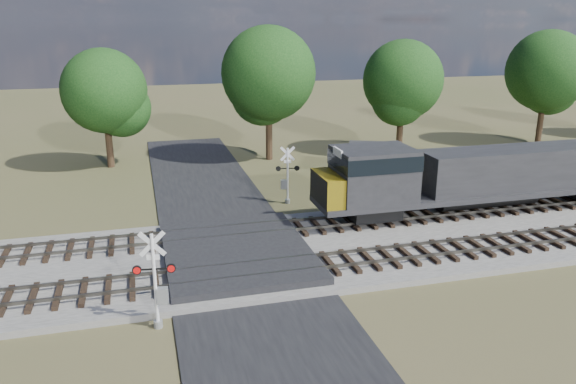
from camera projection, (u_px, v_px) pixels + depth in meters
name	position (u px, v px, depth m)	size (l,w,h in m)	color
ground	(239.00, 263.00, 27.37)	(160.00, 160.00, 0.00)	#4A4F2A
ballast_bed	(420.00, 237.00, 30.28)	(140.00, 10.00, 0.30)	gray
road	(239.00, 262.00, 27.36)	(7.00, 60.00, 0.08)	black
crossing_panel	(237.00, 253.00, 27.74)	(7.00, 9.00, 0.62)	#262628
track_near	(312.00, 265.00, 26.18)	(140.00, 2.60, 0.33)	black
track_far	(285.00, 228.00, 30.79)	(140.00, 2.60, 0.33)	black
crossing_signal_near	(158.00, 288.00, 21.18)	(1.60, 0.38, 3.98)	silver
crossing_signal_far	(286.00, 180.00, 35.82)	(1.51, 0.36, 3.76)	silver
equipment_shed	(375.00, 164.00, 40.74)	(5.04, 5.04, 2.64)	#46301E
treeline	(263.00, 83.00, 45.24)	(82.57, 8.96, 11.02)	black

